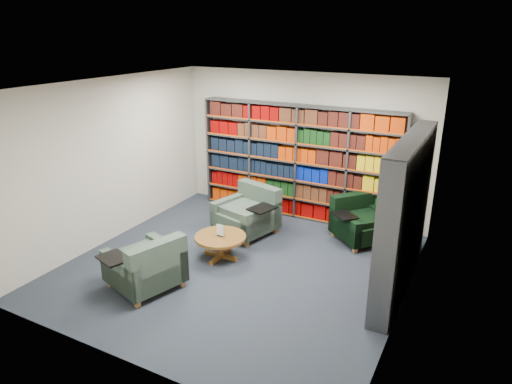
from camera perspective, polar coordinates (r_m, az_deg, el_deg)
The scene contains 7 objects.
room_shell at distance 6.76m, azimuth -2.37°, elevation 1.27°, with size 5.02×5.02×2.82m.
bookshelf_back at distance 8.86m, azimuth 5.26°, elevation 3.67°, with size 4.00×0.28×2.20m.
bookshelf_right at distance 6.67m, azimuth 18.13°, elevation -2.78°, with size 0.28×2.50×2.20m.
chair_teal_left at distance 8.35m, azimuth -0.81°, elevation -2.78°, with size 1.22×1.15×0.85m.
chair_green_right at distance 8.27m, azimuth 12.76°, elevation -3.76°, with size 1.19×1.19×0.77m.
chair_teal_front at distance 6.75m, azimuth -13.37°, elevation -9.23°, with size 1.13×1.19×0.82m.
coffee_table at distance 7.44m, azimuth -4.47°, elevation -6.04°, with size 0.83×0.83×0.58m.
Camera 1 is at (3.22, -5.54, 3.55)m, focal length 32.00 mm.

